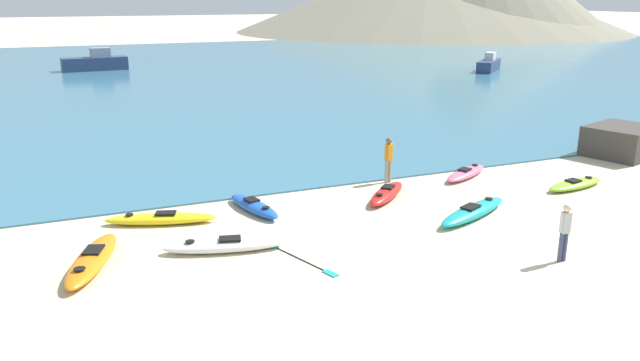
% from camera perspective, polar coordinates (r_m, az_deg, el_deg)
% --- Properties ---
extents(ground_plane, '(400.00, 400.00, 0.00)m').
position_cam_1_polar(ground_plane, '(15.05, 10.98, -9.22)').
color(ground_plane, beige).
extents(bay_water, '(160.00, 70.00, 0.06)m').
position_cam_1_polar(bay_water, '(55.01, -14.82, 9.35)').
color(bay_water, teal).
rests_on(bay_water, ground_plane).
extents(kayak_on_sand_0, '(2.71, 1.12, 0.32)m').
position_cam_1_polar(kayak_on_sand_0, '(23.49, 22.30, -0.32)').
color(kayak_on_sand_0, '#8CCC2D').
rests_on(kayak_on_sand_0, ground_plane).
extents(kayak_on_sand_1, '(2.41, 2.30, 0.40)m').
position_cam_1_polar(kayak_on_sand_1, '(20.75, 6.11, -1.17)').
color(kayak_on_sand_1, red).
rests_on(kayak_on_sand_1, ground_plane).
extents(kayak_on_sand_2, '(2.69, 1.89, 0.35)m').
position_cam_1_polar(kayak_on_sand_2, '(23.68, 13.20, 0.67)').
color(kayak_on_sand_2, '#E5668C').
rests_on(kayak_on_sand_2, ground_plane).
extents(kayak_on_sand_3, '(1.22, 2.76, 0.37)m').
position_cam_1_polar(kayak_on_sand_3, '(19.54, -6.06, -2.34)').
color(kayak_on_sand_3, blue).
rests_on(kayak_on_sand_3, ground_plane).
extents(kayak_on_sand_4, '(1.89, 3.45, 0.39)m').
position_cam_1_polar(kayak_on_sand_4, '(16.61, -20.11, -6.79)').
color(kayak_on_sand_4, orange).
rests_on(kayak_on_sand_4, ground_plane).
extents(kayak_on_sand_5, '(3.24, 1.44, 0.37)m').
position_cam_1_polar(kayak_on_sand_5, '(16.65, -8.76, -5.88)').
color(kayak_on_sand_5, white).
rests_on(kayak_on_sand_5, ground_plane).
extents(kayak_on_sand_6, '(3.43, 2.06, 0.40)m').
position_cam_1_polar(kayak_on_sand_6, '(19.49, 13.82, -2.75)').
color(kayak_on_sand_6, teal).
rests_on(kayak_on_sand_6, ground_plane).
extents(kayak_on_sand_7, '(3.28, 1.60, 0.36)m').
position_cam_1_polar(kayak_on_sand_7, '(18.96, -14.36, -3.40)').
color(kayak_on_sand_7, yellow).
rests_on(kayak_on_sand_7, ground_plane).
extents(person_near_foreground, '(0.31, 0.21, 1.53)m').
position_cam_1_polar(person_near_foreground, '(16.77, 21.48, -4.13)').
color(person_near_foreground, '#384260').
rests_on(person_near_foreground, ground_plane).
extents(person_near_waterline, '(0.33, 0.25, 1.64)m').
position_cam_1_polar(person_near_waterline, '(22.34, 6.29, 2.16)').
color(person_near_waterline, gray).
rests_on(person_near_waterline, ground_plane).
extents(moored_boat_0, '(5.61, 2.15, 1.94)m').
position_cam_1_polar(moored_boat_0, '(59.41, -19.85, 10.12)').
color(moored_boat_0, navy).
rests_on(moored_boat_0, bay_water).
extents(moored_boat_2, '(4.28, 4.01, 1.57)m').
position_cam_1_polar(moored_boat_2, '(57.52, 15.18, 10.20)').
color(moored_boat_2, navy).
rests_on(moored_boat_2, bay_water).
extents(loose_paddle, '(1.06, 2.69, 0.03)m').
position_cam_1_polar(loose_paddle, '(16.04, -1.88, -7.16)').
color(loose_paddle, black).
rests_on(loose_paddle, ground_plane).
extents(shoreline_rock, '(3.35, 3.09, 1.25)m').
position_cam_1_polar(shoreline_rock, '(28.97, 25.90, 3.27)').
color(shoreline_rock, '#423D38').
rests_on(shoreline_rock, ground_plane).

